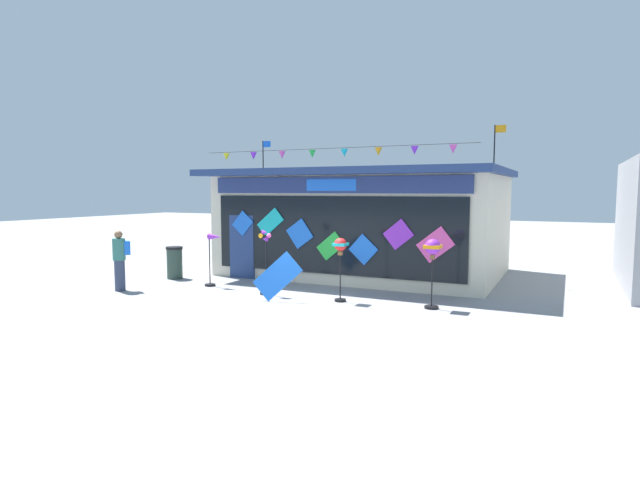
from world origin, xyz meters
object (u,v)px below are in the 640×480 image
at_px(wind_spinner_left, 265,260).
at_px(wind_spinner_center_left, 340,251).
at_px(kite_shop_building, 366,222).
at_px(trash_bin, 175,262).
at_px(wind_spinner_center_right, 433,253).
at_px(person_near_camera, 120,259).
at_px(display_kite_on_ground, 278,276).
at_px(wind_spinner_far_left, 213,250).

distance_m(wind_spinner_left, wind_spinner_center_left, 2.18).
distance_m(kite_shop_building, wind_spinner_left, 4.89).
bearing_deg(wind_spinner_center_left, trash_bin, 172.15).
distance_m(wind_spinner_center_right, person_near_camera, 8.48).
distance_m(kite_shop_building, wind_spinner_center_right, 5.55).
distance_m(wind_spinner_left, display_kite_on_ground, 0.96).
bearing_deg(wind_spinner_far_left, wind_spinner_center_left, -3.87).
relative_size(person_near_camera, trash_bin, 1.66).
bearing_deg(wind_spinner_left, display_kite_on_ground, -38.92).
xyz_separation_m(kite_shop_building, display_kite_on_ground, (-0.35, -5.27, -1.10)).
relative_size(wind_spinner_center_right, trash_bin, 1.63).
distance_m(person_near_camera, trash_bin, 2.24).
xyz_separation_m(wind_spinner_far_left, wind_spinner_left, (1.98, -0.35, -0.12)).
relative_size(wind_spinner_center_left, trash_bin, 1.58).
height_order(wind_spinner_far_left, trash_bin, wind_spinner_far_left).
xyz_separation_m(person_near_camera, trash_bin, (-0.02, 2.21, -0.37)).
bearing_deg(trash_bin, wind_spinner_center_left, -7.85).
height_order(trash_bin, display_kite_on_ground, display_kite_on_ground).
bearing_deg(wind_spinner_center_right, display_kite_on_ground, -166.86).
height_order(wind_spinner_center_right, display_kite_on_ground, wind_spinner_center_right).
distance_m(wind_spinner_center_left, person_near_camera, 6.23).
bearing_deg(wind_spinner_left, wind_spinner_center_right, 3.80).
distance_m(wind_spinner_left, wind_spinner_center_right, 4.43).
relative_size(kite_shop_building, display_kite_on_ground, 7.69).
bearing_deg(wind_spinner_far_left, person_near_camera, -139.44).
height_order(kite_shop_building, display_kite_on_ground, kite_shop_building).
relative_size(wind_spinner_center_right, display_kite_on_ground, 1.40).
relative_size(wind_spinner_left, display_kite_on_ground, 1.48).
bearing_deg(wind_spinner_far_left, wind_spinner_center_right, -0.54).
distance_m(wind_spinner_far_left, person_near_camera, 2.55).
bearing_deg(trash_bin, person_near_camera, -89.47).
relative_size(trash_bin, display_kite_on_ground, 0.86).
xyz_separation_m(wind_spinner_far_left, wind_spinner_center_left, (4.13, -0.28, 0.22)).
distance_m(wind_spinner_far_left, display_kite_on_ground, 2.88).
height_order(kite_shop_building, wind_spinner_center_left, kite_shop_building).
bearing_deg(wind_spinner_left, wind_spinner_center_left, 1.96).
bearing_deg(wind_spinner_far_left, display_kite_on_ground, -18.96).
bearing_deg(wind_spinner_center_right, kite_shop_building, 127.22).
bearing_deg(kite_shop_building, wind_spinner_center_left, -76.72).
distance_m(wind_spinner_far_left, wind_spinner_left, 2.02).
relative_size(person_near_camera, display_kite_on_ground, 1.43).
bearing_deg(wind_spinner_far_left, wind_spinner_left, -10.09).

